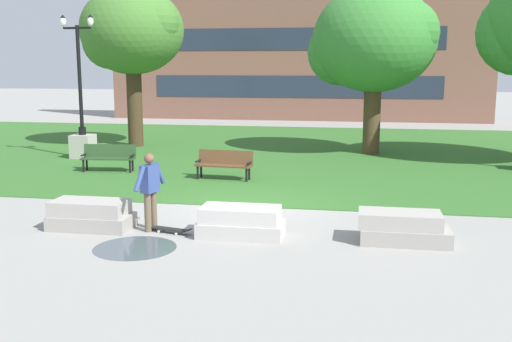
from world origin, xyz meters
name	(u,v)px	position (x,y,z in m)	size (l,w,h in m)	color
ground_plane	(243,207)	(0.00, 0.00, 0.00)	(140.00, 140.00, 0.00)	gray
grass_lawn	(289,152)	(0.00, 10.00, 0.01)	(40.00, 20.00, 0.02)	#336628
concrete_block_center	(91,215)	(-2.92, -2.59, 0.31)	(1.80, 0.90, 0.64)	#9E9991
concrete_block_left	(241,222)	(0.48, -2.61, 0.31)	(1.80, 0.90, 0.64)	#BCB7B2
concrete_block_right	(403,228)	(3.82, -2.48, 0.31)	(1.85, 0.90, 0.64)	#9E9991
person_skateboarder	(150,187)	(-1.55, -2.51, 0.97)	(0.37, 1.14, 1.71)	brown
skateboard	(170,229)	(-1.09, -2.62, 0.09)	(1.04, 0.44, 0.14)	black
puddle	(135,248)	(-1.43, -3.78, 0.00)	(1.65, 1.65, 0.01)	#47515B
park_bench_near_left	(224,163)	(-1.30, 3.55, 0.54)	(1.84, 0.68, 0.90)	brown
park_bench_near_right	(109,156)	(-5.49, 4.27, 0.54)	(1.84, 0.71, 0.90)	#284723
lamp_post_left	(82,130)	(-7.69, 6.88, 1.11)	(1.32, 0.80, 5.43)	#ADA89E
tree_far_right	(373,41)	(3.28, 9.98, 4.50)	(5.12, 4.88, 6.63)	#4C3823
tree_near_right	(131,32)	(-6.98, 10.49, 4.97)	(4.67, 4.45, 6.93)	#42301E
building_facade_distant	(296,35)	(-1.35, 24.50, 5.46)	(24.69, 1.03, 10.94)	brown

